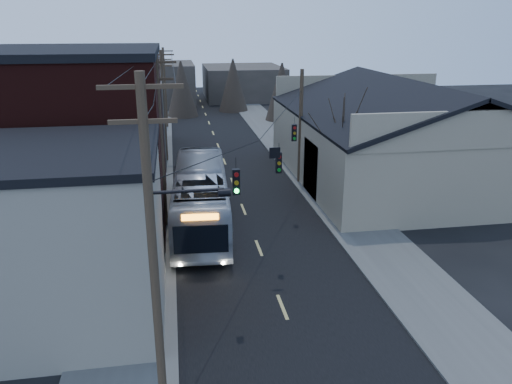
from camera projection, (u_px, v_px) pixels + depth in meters
road_surface at (227, 168)px, 42.06m from camera, size 9.00×110.00×0.02m
sidewalk_left at (148, 171)px, 41.04m from camera, size 4.00×110.00×0.12m
sidewalk_right at (302, 164)px, 43.06m from camera, size 4.00×110.00×0.12m
building_clapboard at (59, 238)px, 19.94m from camera, size 8.00×8.00×7.00m
building_brick at (76, 141)px, 29.57m from camera, size 10.00×12.00×10.00m
building_left_far at (114, 117)px, 45.06m from camera, size 9.00×14.00×7.00m
warehouse at (400, 144)px, 38.54m from camera, size 16.16×20.60×7.73m
building_far_left at (160, 84)px, 72.83m from camera, size 10.00×12.00×6.00m
building_far_right at (243, 82)px, 79.68m from camera, size 12.00×14.00×5.00m
bare_tree at (341, 152)px, 32.58m from camera, size 0.40×0.40×7.20m
utility_lines at (190, 124)px, 34.51m from camera, size 11.24×45.28×10.50m
bus at (201, 196)px, 29.77m from camera, size 3.78×13.10×3.60m
parked_car at (191, 163)px, 41.05m from camera, size 1.55×4.04×1.31m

